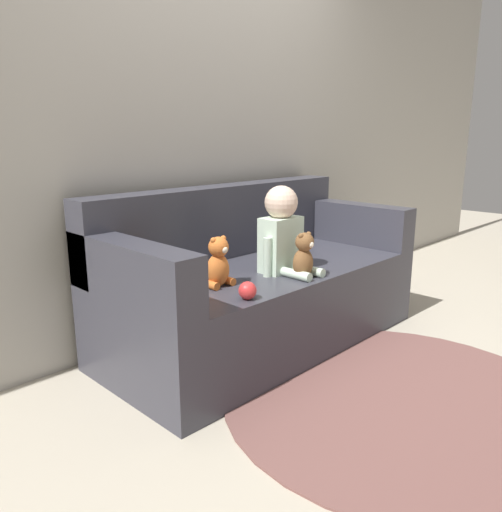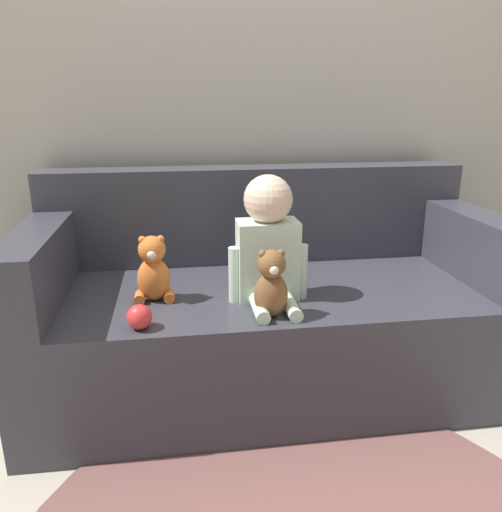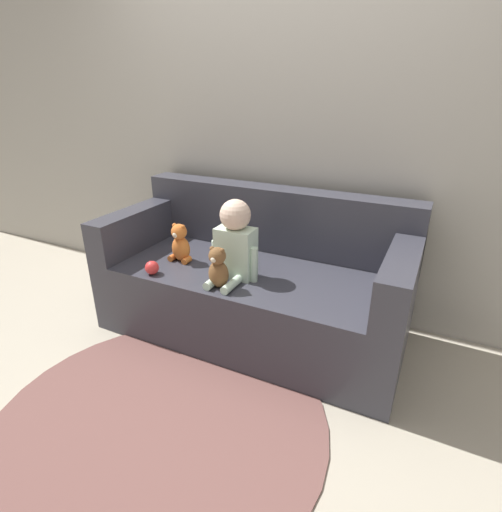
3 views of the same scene
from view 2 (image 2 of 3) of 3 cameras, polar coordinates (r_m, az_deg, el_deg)
name	(u,v)px [view 2 (image 2 of 3)]	position (r m, az deg, el deg)	size (l,w,h in m)	color
ground_plane	(267,382)	(2.24, 1.87, -14.24)	(12.00, 12.00, 0.00)	#B7AD99
wall_back	(250,71)	(2.42, -0.14, 20.37)	(8.00, 0.05, 2.60)	#ADA89E
couch	(266,309)	(2.14, 1.71, -6.06)	(1.89, 0.86, 0.89)	#383842
person_baby	(268,243)	(1.82, 1.96, 1.53)	(0.29, 0.33, 0.46)	silver
teddy_bear_brown	(271,284)	(1.69, 2.31, -3.20)	(0.12, 0.11, 0.24)	brown
plush_toy_side	(153,270)	(1.86, -11.11, -1.63)	(0.15, 0.11, 0.25)	orange
toy_ball	(139,317)	(1.67, -12.63, -6.81)	(0.08, 0.08, 0.08)	red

